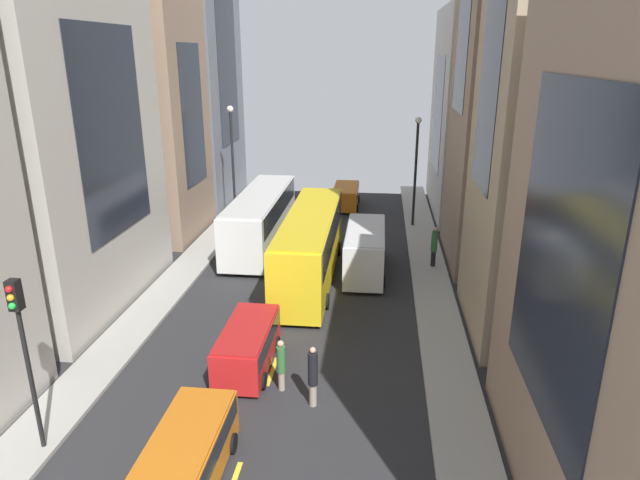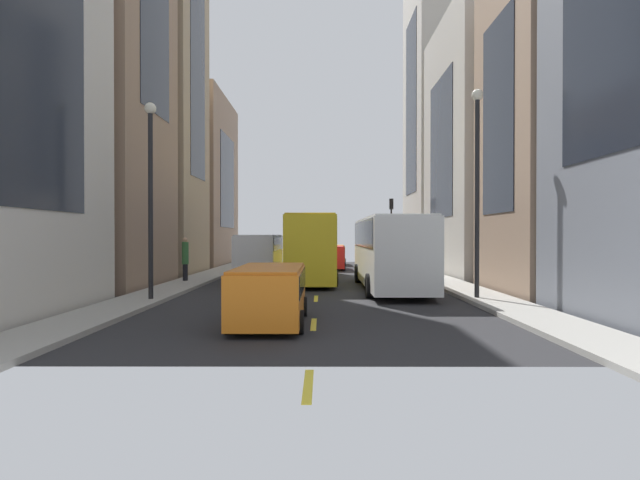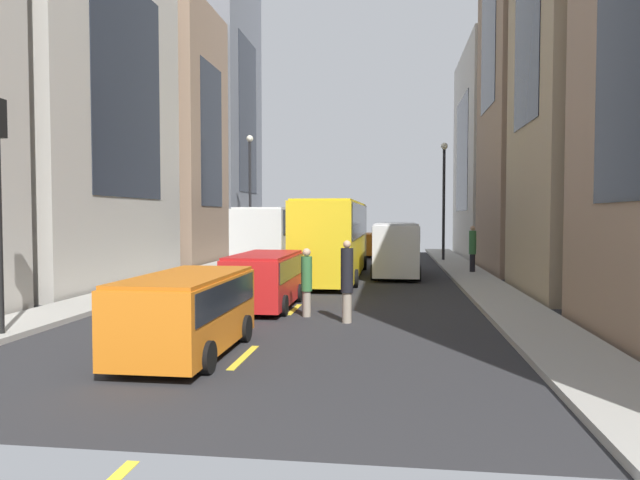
{
  "view_description": "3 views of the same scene",
  "coord_description": "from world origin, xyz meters",
  "px_view_note": "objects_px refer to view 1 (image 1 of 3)",
  "views": [
    {
      "loc": [
        3.83,
        -27.17,
        11.63
      ],
      "look_at": [
        0.89,
        -0.24,
        2.39
      ],
      "focal_mm": 31.14,
      "sensor_mm": 36.0,
      "label": 1
    },
    {
      "loc": [
        -0.23,
        29.72,
        2.55
      ],
      "look_at": [
        -0.13,
        -0.6,
        2.28
      ],
      "focal_mm": 29.0,
      "sensor_mm": 36.0,
      "label": 2
    },
    {
      "loc": [
        3.06,
        -26.25,
        2.93
      ],
      "look_at": [
        -0.31,
        -0.35,
        1.82
      ],
      "focal_mm": 31.62,
      "sensor_mm": 36.0,
      "label": 3
    }
  ],
  "objects_px": {
    "pedestrian_walking_far": "(281,364)",
    "traffic_light_near_corner": "(22,334)",
    "streetcar_yellow": "(310,240)",
    "car_orange_0": "(346,195)",
    "pedestrian_waiting_curb": "(313,375)",
    "delivery_van_white": "(365,247)",
    "car_red_2": "(247,344)",
    "city_bus_white": "(261,215)",
    "pedestrian_crossing_mid": "(434,245)",
    "car_orange_1": "(187,453)"
  },
  "relations": [
    {
      "from": "pedestrian_walking_far",
      "to": "traffic_light_near_corner",
      "type": "xyz_separation_m",
      "value": [
        -6.71,
        -3.98,
        2.94
      ]
    },
    {
      "from": "streetcar_yellow",
      "to": "car_orange_0",
      "type": "relative_size",
      "value": 2.57
    },
    {
      "from": "pedestrian_waiting_curb",
      "to": "car_orange_0",
      "type": "bearing_deg",
      "value": -140.66
    },
    {
      "from": "delivery_van_white",
      "to": "pedestrian_walking_far",
      "type": "bearing_deg",
      "value": -102.85
    },
    {
      "from": "car_red_2",
      "to": "pedestrian_walking_far",
      "type": "xyz_separation_m",
      "value": [
        1.54,
        -1.35,
        0.04
      ]
    },
    {
      "from": "city_bus_white",
      "to": "car_red_2",
      "type": "relative_size",
      "value": 2.56
    },
    {
      "from": "delivery_van_white",
      "to": "pedestrian_waiting_curb",
      "type": "xyz_separation_m",
      "value": [
        -1.37,
        -12.27,
        -0.31
      ]
    },
    {
      "from": "pedestrian_crossing_mid",
      "to": "streetcar_yellow",
      "type": "bearing_deg",
      "value": -14.25
    },
    {
      "from": "pedestrian_waiting_curb",
      "to": "pedestrian_crossing_mid",
      "type": "bearing_deg",
      "value": -162.98
    },
    {
      "from": "delivery_van_white",
      "to": "car_red_2",
      "type": "relative_size",
      "value": 1.4
    },
    {
      "from": "car_red_2",
      "to": "traffic_light_near_corner",
      "type": "relative_size",
      "value": 0.79
    },
    {
      "from": "pedestrian_crossing_mid",
      "to": "car_orange_1",
      "type": "bearing_deg",
      "value": 33.27
    },
    {
      "from": "car_orange_0",
      "to": "delivery_van_white",
      "type": "bearing_deg",
      "value": -81.97
    },
    {
      "from": "delivery_van_white",
      "to": "car_orange_1",
      "type": "height_order",
      "value": "delivery_van_white"
    },
    {
      "from": "streetcar_yellow",
      "to": "pedestrian_crossing_mid",
      "type": "bearing_deg",
      "value": 17.15
    },
    {
      "from": "delivery_van_white",
      "to": "car_orange_1",
      "type": "distance_m",
      "value": 16.83
    },
    {
      "from": "city_bus_white",
      "to": "car_red_2",
      "type": "distance_m",
      "value": 14.37
    },
    {
      "from": "pedestrian_waiting_curb",
      "to": "streetcar_yellow",
      "type": "bearing_deg",
      "value": -134.31
    },
    {
      "from": "city_bus_white",
      "to": "car_red_2",
      "type": "bearing_deg",
      "value": -80.13
    },
    {
      "from": "traffic_light_near_corner",
      "to": "pedestrian_crossing_mid",
      "type": "bearing_deg",
      "value": 51.65
    },
    {
      "from": "delivery_van_white",
      "to": "car_orange_0",
      "type": "distance_m",
      "value": 13.8
    },
    {
      "from": "delivery_van_white",
      "to": "car_orange_1",
      "type": "relative_size",
      "value": 1.4
    },
    {
      "from": "city_bus_white",
      "to": "streetcar_yellow",
      "type": "relative_size",
      "value": 0.93
    },
    {
      "from": "pedestrian_crossing_mid",
      "to": "traffic_light_near_corner",
      "type": "distance_m",
      "value": 21.33
    },
    {
      "from": "streetcar_yellow",
      "to": "pedestrian_walking_far",
      "type": "bearing_deg",
      "value": -88.54
    },
    {
      "from": "delivery_van_white",
      "to": "pedestrian_walking_far",
      "type": "height_order",
      "value": "delivery_van_white"
    },
    {
      "from": "streetcar_yellow",
      "to": "pedestrian_waiting_curb",
      "type": "distance_m",
      "value": 11.5
    },
    {
      "from": "city_bus_white",
      "to": "delivery_van_white",
      "type": "bearing_deg",
      "value": -31.22
    },
    {
      "from": "streetcar_yellow",
      "to": "traffic_light_near_corner",
      "type": "xyz_separation_m",
      "value": [
        -6.44,
        -14.53,
        1.88
      ]
    },
    {
      "from": "city_bus_white",
      "to": "delivery_van_white",
      "type": "xyz_separation_m",
      "value": [
        6.62,
        -4.01,
        -0.49
      ]
    },
    {
      "from": "car_orange_0",
      "to": "car_orange_1",
      "type": "height_order",
      "value": "car_orange_1"
    },
    {
      "from": "car_orange_1",
      "to": "pedestrian_crossing_mid",
      "type": "distance_m",
      "value": 19.25
    },
    {
      "from": "delivery_van_white",
      "to": "traffic_light_near_corner",
      "type": "height_order",
      "value": "traffic_light_near_corner"
    },
    {
      "from": "pedestrian_crossing_mid",
      "to": "pedestrian_walking_far",
      "type": "relative_size",
      "value": 1.15
    },
    {
      "from": "car_orange_0",
      "to": "pedestrian_crossing_mid",
      "type": "distance_m",
      "value": 13.75
    },
    {
      "from": "delivery_van_white",
      "to": "pedestrian_crossing_mid",
      "type": "height_order",
      "value": "delivery_van_white"
    },
    {
      "from": "car_orange_0",
      "to": "pedestrian_crossing_mid",
      "type": "height_order",
      "value": "pedestrian_crossing_mid"
    },
    {
      "from": "pedestrian_waiting_curb",
      "to": "traffic_light_near_corner",
      "type": "xyz_separation_m",
      "value": [
        -7.95,
        -3.17,
        2.8
      ]
    },
    {
      "from": "delivery_van_white",
      "to": "pedestrian_walking_far",
      "type": "xyz_separation_m",
      "value": [
        -2.61,
        -11.46,
        -0.45
      ]
    },
    {
      "from": "delivery_van_white",
      "to": "pedestrian_waiting_curb",
      "type": "relative_size",
      "value": 2.7
    },
    {
      "from": "city_bus_white",
      "to": "traffic_light_near_corner",
      "type": "height_order",
      "value": "traffic_light_near_corner"
    },
    {
      "from": "pedestrian_walking_far",
      "to": "traffic_light_near_corner",
      "type": "bearing_deg",
      "value": 143.72
    },
    {
      "from": "car_orange_0",
      "to": "car_orange_1",
      "type": "xyz_separation_m",
      "value": [
        -2.5,
        -29.89,
        0.03
      ]
    },
    {
      "from": "delivery_van_white",
      "to": "car_red_2",
      "type": "height_order",
      "value": "delivery_van_white"
    },
    {
      "from": "car_orange_1",
      "to": "pedestrian_walking_far",
      "type": "relative_size",
      "value": 2.19
    },
    {
      "from": "car_orange_0",
      "to": "traffic_light_near_corner",
      "type": "xyz_separation_m",
      "value": [
        -7.4,
        -29.09,
        3.03
      ]
    },
    {
      "from": "pedestrian_crossing_mid",
      "to": "pedestrian_waiting_curb",
      "type": "height_order",
      "value": "pedestrian_crossing_mid"
    },
    {
      "from": "city_bus_white",
      "to": "streetcar_yellow",
      "type": "bearing_deg",
      "value": -52.78
    },
    {
      "from": "streetcar_yellow",
      "to": "pedestrian_walking_far",
      "type": "xyz_separation_m",
      "value": [
        0.27,
        -10.56,
        -1.06
      ]
    },
    {
      "from": "car_orange_1",
      "to": "traffic_light_near_corner",
      "type": "xyz_separation_m",
      "value": [
        -4.9,
        0.8,
        3.0
      ]
    }
  ]
}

